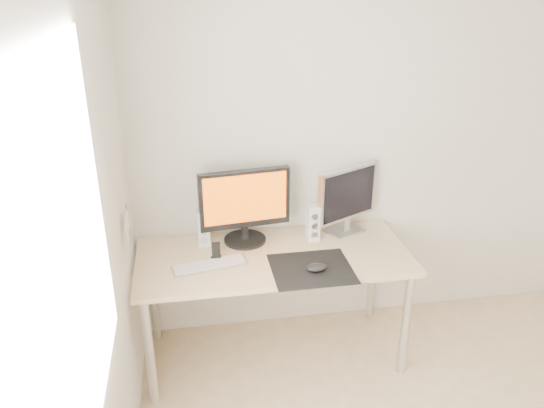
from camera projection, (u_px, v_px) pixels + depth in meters
wall_back at (407, 143)px, 3.38m from camera, size 3.50×0.00×3.50m
wall_left at (77, 351)px, 1.53m from camera, size 0.00×3.50×3.50m
window_pane at (68, 277)px, 1.43m from camera, size 0.00×1.30×1.30m
mousepad at (312, 269)px, 2.96m from camera, size 0.45×0.40×0.00m
mouse at (316, 267)px, 2.93m from camera, size 0.12×0.07×0.04m
desk at (274, 266)px, 3.15m from camera, size 1.60×0.70×0.73m
main_monitor at (245, 204)px, 3.16m from camera, size 0.55×0.29×0.47m
second_monitor at (347, 197)px, 3.29m from camera, size 0.42×0.24×0.43m
speaker_left at (203, 228)px, 3.18m from camera, size 0.07×0.09×0.23m
speaker_right at (313, 223)px, 3.24m from camera, size 0.07×0.09×0.23m
keyboard at (210, 265)px, 2.99m from camera, size 0.44×0.20×0.02m
phone_dock at (216, 255)px, 3.04m from camera, size 0.06×0.05×0.11m
pennant at (128, 227)px, 2.73m from camera, size 0.01×0.23×0.29m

